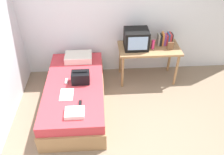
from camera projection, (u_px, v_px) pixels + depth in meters
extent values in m
plane|color=#84705B|center=(133.00, 143.00, 3.53)|extent=(8.00, 8.00, 0.00)
cube|color=silver|center=(122.00, 11.00, 4.32)|extent=(5.20, 0.10, 2.60)
cube|color=#9E754C|center=(76.00, 98.00, 4.09)|extent=(1.00, 2.00, 0.32)
cube|color=#C63842|center=(75.00, 87.00, 3.94)|extent=(0.97, 1.94, 0.17)
cube|color=#9E754C|center=(149.00, 48.00, 4.38)|extent=(1.16, 0.60, 0.04)
cylinder|color=#9E754C|center=(123.00, 72.00, 4.39)|extent=(0.05, 0.05, 0.69)
cylinder|color=#9E754C|center=(176.00, 70.00, 4.44)|extent=(0.05, 0.05, 0.69)
cylinder|color=#9E754C|center=(120.00, 59.00, 4.77)|extent=(0.05, 0.05, 0.69)
cylinder|color=#9E754C|center=(170.00, 57.00, 4.82)|extent=(0.05, 0.05, 0.69)
cube|color=black|center=(136.00, 39.00, 4.26)|extent=(0.44, 0.38, 0.36)
cube|color=#8CB2E0|center=(138.00, 44.00, 4.10)|extent=(0.35, 0.01, 0.26)
cylinder|color=#E53372|center=(153.00, 45.00, 4.27)|extent=(0.06, 0.06, 0.18)
cube|color=gray|center=(158.00, 39.00, 4.39)|extent=(0.03, 0.14, 0.23)
cube|color=black|center=(160.00, 40.00, 4.40)|extent=(0.04, 0.15, 0.20)
cube|color=#CC7233|center=(163.00, 39.00, 4.38)|extent=(0.03, 0.14, 0.24)
cube|color=#7A3D89|center=(165.00, 39.00, 4.40)|extent=(0.04, 0.13, 0.21)
cube|color=#B72D33|center=(167.00, 40.00, 4.40)|extent=(0.03, 0.14, 0.21)
cube|color=#2D5699|center=(168.00, 39.00, 4.39)|extent=(0.02, 0.16, 0.23)
cube|color=#B72D33|center=(170.00, 39.00, 4.40)|extent=(0.04, 0.17, 0.23)
cube|color=black|center=(171.00, 39.00, 4.40)|extent=(0.02, 0.14, 0.22)
cube|color=brown|center=(170.00, 46.00, 4.26)|extent=(0.11, 0.02, 0.15)
cube|color=silver|center=(78.00, 57.00, 4.42)|extent=(0.51, 0.34, 0.13)
cube|color=black|center=(81.00, 77.00, 3.86)|extent=(0.30, 0.20, 0.20)
cylinder|color=black|center=(80.00, 72.00, 3.79)|extent=(0.24, 0.02, 0.02)
cube|color=white|center=(67.00, 94.00, 3.66)|extent=(0.21, 0.29, 0.01)
cube|color=black|center=(80.00, 104.00, 3.48)|extent=(0.04, 0.16, 0.02)
cube|color=#B7B7BC|center=(66.00, 81.00, 3.92)|extent=(0.04, 0.14, 0.02)
cube|color=white|center=(75.00, 113.00, 3.31)|extent=(0.28, 0.22, 0.07)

